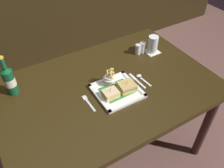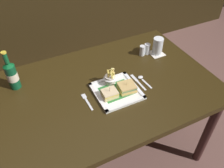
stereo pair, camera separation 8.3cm
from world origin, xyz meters
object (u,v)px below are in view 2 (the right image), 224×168
at_px(beer_bottle, 12,75).
at_px(pepper_shaker, 147,50).
at_px(dining_table, 108,95).
at_px(fork, 87,101).
at_px(fries_cup, 110,78).
at_px(sandwich_half_right, 127,87).
at_px(sandwich_half_left, 110,94).
at_px(salt_shaker, 142,51).
at_px(square_plate, 117,91).
at_px(spoon, 142,79).
at_px(knife, 138,81).
at_px(water_glass, 158,47).

relative_size(beer_bottle, pepper_shaker, 3.21).
height_order(dining_table, fork, fork).
bearing_deg(fries_cup, fork, -159.32).
bearing_deg(sandwich_half_right, pepper_shaker, 41.26).
distance_m(sandwich_half_left, salt_shaker, 0.49).
bearing_deg(square_plate, sandwich_half_right, -21.60).
distance_m(salt_shaker, pepper_shaker, 0.04).
xyz_separation_m(dining_table, sandwich_half_right, (0.08, -0.10, 0.11)).
relative_size(fries_cup, spoon, 0.85).
bearing_deg(knife, pepper_shaker, 47.33).
height_order(water_glass, salt_shaker, water_glass).
xyz_separation_m(square_plate, sandwich_half_left, (-0.06, -0.02, 0.02)).
xyz_separation_m(fork, pepper_shaker, (0.57, 0.25, 0.03)).
bearing_deg(sandwich_half_right, knife, 24.05).
distance_m(sandwich_half_left, beer_bottle, 0.59).
distance_m(fork, spoon, 0.39).
distance_m(dining_table, sandwich_half_right, 0.17).
relative_size(sandwich_half_right, pepper_shaker, 1.32).
xyz_separation_m(dining_table, fries_cup, (0.02, 0.01, 0.13)).
height_order(knife, pepper_shaker, pepper_shaker).
height_order(beer_bottle, water_glass, beer_bottle).
distance_m(sandwich_half_left, knife, 0.23).
bearing_deg(fries_cup, pepper_shaker, 25.45).
distance_m(sandwich_half_right, spoon, 0.15).
bearing_deg(sandwich_half_left, fork, 166.35).
bearing_deg(water_glass, dining_table, -161.82).
height_order(sandwich_half_right, beer_bottle, beer_bottle).
xyz_separation_m(spoon, salt_shaker, (0.14, 0.23, 0.03)).
relative_size(sandwich_half_left, fork, 0.63).
bearing_deg(fries_cup, dining_table, -164.07).
relative_size(square_plate, spoon, 2.02).
bearing_deg(beer_bottle, sandwich_half_right, -29.79).
bearing_deg(beer_bottle, square_plate, -30.60).
bearing_deg(square_plate, sandwich_half_left, -158.40).
bearing_deg(salt_shaker, sandwich_half_left, -144.39).
relative_size(square_plate, sandwich_half_right, 2.49).
height_order(knife, spoon, spoon).
height_order(knife, salt_shaker, salt_shaker).
bearing_deg(salt_shaker, sandwich_half_right, -134.95).
xyz_separation_m(dining_table, water_glass, (0.47, 0.16, 0.14)).
xyz_separation_m(dining_table, knife, (0.19, -0.05, 0.08)).
bearing_deg(water_glass, knife, -144.37).
distance_m(square_plate, spoon, 0.20).
height_order(sandwich_half_left, knife, sandwich_half_left).
bearing_deg(knife, salt_shaker, 53.05).
bearing_deg(dining_table, square_plate, -71.80).
height_order(fries_cup, knife, fries_cup).
bearing_deg(square_plate, fries_cup, 91.69).
xyz_separation_m(sandwich_half_right, fork, (-0.25, 0.03, -0.03)).
bearing_deg(dining_table, fork, -158.71).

